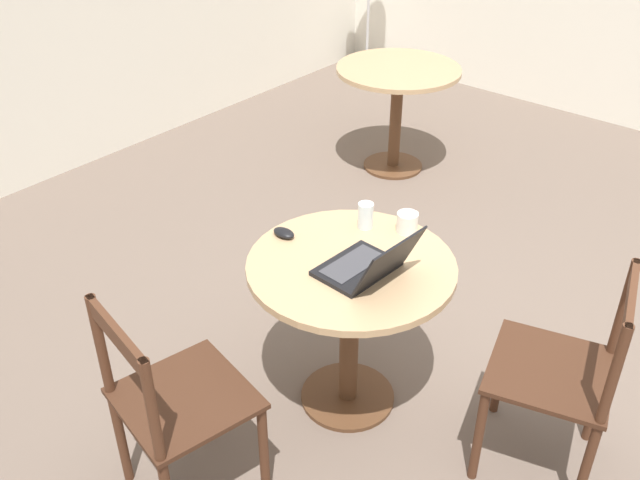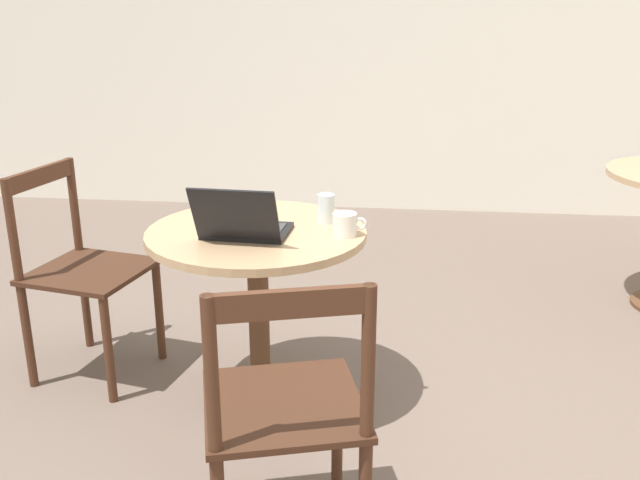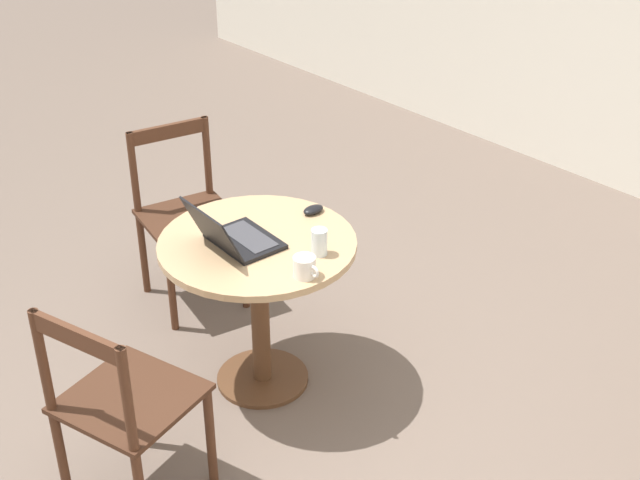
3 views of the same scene
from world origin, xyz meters
TOP-DOWN VIEW (x-y plane):
  - ground_plane at (0.00, 0.00)m, footprint 16.00×16.00m
  - wall_back at (0.00, 3.23)m, footprint 9.40×0.06m
  - cafe_table_near at (-0.51, 0.36)m, footprint 0.82×0.82m
  - chair_near_front at (-0.28, -0.44)m, footprint 0.54×0.54m
  - chair_near_left at (-1.29, 0.53)m, footprint 0.51×0.51m
  - laptop at (-0.53, 0.27)m, footprint 0.32×0.33m
  - mouse at (-0.53, 0.69)m, footprint 0.06×0.10m
  - mug at (-0.18, 0.33)m, footprint 0.12×0.09m
  - drinking_glass at (-0.26, 0.48)m, footprint 0.06×0.06m

SIDE VIEW (x-z plane):
  - ground_plane at x=0.00m, z-range 0.00..0.00m
  - chair_near_front at x=-0.28m, z-range 0.01..0.90m
  - chair_near_left at x=-1.29m, z-range 0.01..0.90m
  - cafe_table_near at x=-0.51m, z-range 0.21..0.93m
  - mouse at x=-0.53m, z-range 0.72..0.75m
  - mug at x=-0.18m, z-range 0.72..0.80m
  - laptop at x=-0.53m, z-range 0.66..0.87m
  - drinking_glass at x=-0.26m, z-range 0.72..0.83m
  - wall_back at x=0.00m, z-range 0.00..2.70m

